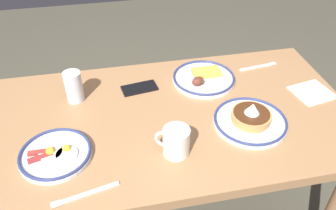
% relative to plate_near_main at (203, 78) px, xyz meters
% --- Properties ---
extents(dining_table, '(1.44, 0.76, 0.74)m').
position_rel_plate_near_main_xyz_m(dining_table, '(0.20, 0.19, -0.09)').
color(dining_table, '#A4754C').
rests_on(dining_table, ground_plane).
extents(plate_near_main, '(0.27, 0.27, 0.05)m').
position_rel_plate_near_main_xyz_m(plate_near_main, '(0.00, 0.00, 0.00)').
color(plate_near_main, white).
rests_on(plate_near_main, dining_table).
extents(plate_center_pancakes, '(0.24, 0.24, 0.04)m').
position_rel_plate_near_main_xyz_m(plate_center_pancakes, '(0.60, 0.33, -0.00)').
color(plate_center_pancakes, white).
rests_on(plate_center_pancakes, dining_table).
extents(plate_far_companion, '(0.27, 0.27, 0.09)m').
position_rel_plate_near_main_xyz_m(plate_far_companion, '(-0.09, 0.30, 0.01)').
color(plate_far_companion, silver).
rests_on(plate_far_companion, dining_table).
extents(coffee_mug, '(0.12, 0.09, 0.10)m').
position_rel_plate_near_main_xyz_m(coffee_mug, '(0.20, 0.38, 0.04)').
color(coffee_mug, white).
rests_on(coffee_mug, dining_table).
extents(drinking_glass, '(0.07, 0.07, 0.12)m').
position_rel_plate_near_main_xyz_m(drinking_glass, '(0.53, 0.02, 0.04)').
color(drinking_glass, silver).
rests_on(drinking_glass, dining_table).
extents(cell_phone, '(0.15, 0.09, 0.01)m').
position_rel_plate_near_main_xyz_m(cell_phone, '(0.28, 0.00, -0.01)').
color(cell_phone, black).
rests_on(cell_phone, dining_table).
extents(paper_napkin, '(0.17, 0.17, 0.00)m').
position_rel_plate_near_main_xyz_m(paper_napkin, '(-0.41, 0.17, -0.01)').
color(paper_napkin, white).
rests_on(paper_napkin, dining_table).
extents(fork_near, '(0.18, 0.04, 0.01)m').
position_rel_plate_near_main_xyz_m(fork_near, '(-0.27, -0.06, -0.01)').
color(fork_near, silver).
rests_on(fork_near, dining_table).
extents(fork_far, '(0.20, 0.06, 0.01)m').
position_rel_plate_near_main_xyz_m(fork_far, '(0.51, 0.50, -0.01)').
color(fork_far, silver).
rests_on(fork_far, dining_table).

